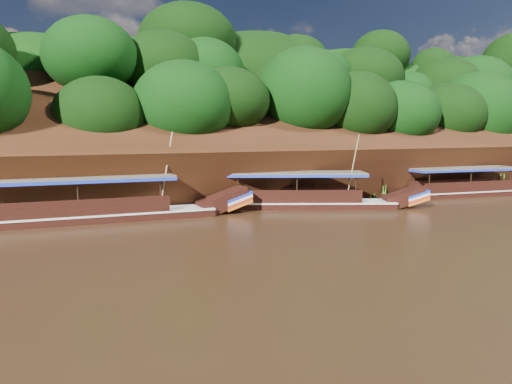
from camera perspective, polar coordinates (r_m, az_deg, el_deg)
ground at (r=27.28m, az=15.87°, el=-3.88°), size 160.00×160.00×0.00m
riverbank at (r=46.42m, az=-2.95°, el=3.09°), size 120.00×30.06×19.40m
boat_0 at (r=42.81m, az=23.92°, el=0.32°), size 13.85×3.51×4.95m
boat_1 at (r=32.97m, az=6.98°, el=-0.89°), size 13.21×7.41×5.24m
boat_2 at (r=29.37m, az=-16.47°, el=-2.01°), size 16.12×3.16×5.44m
reeds at (r=33.01m, az=-0.13°, el=-0.17°), size 49.18×2.41×2.17m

